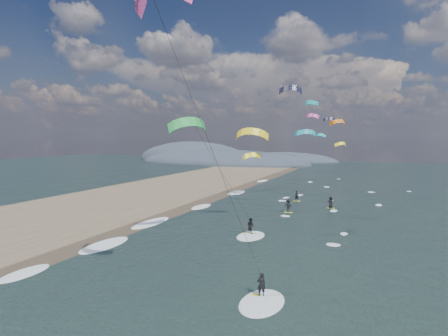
% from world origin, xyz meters
% --- Properties ---
extents(ground, '(260.00, 260.00, 0.00)m').
position_xyz_m(ground, '(0.00, 0.00, 0.00)').
color(ground, black).
rests_on(ground, ground).
extents(sand_strip, '(26.00, 240.00, 0.00)m').
position_xyz_m(sand_strip, '(-24.00, 10.00, 0.00)').
color(sand_strip, brown).
rests_on(sand_strip, ground).
extents(wet_sand_strip, '(3.00, 240.00, 0.00)m').
position_xyz_m(wet_sand_strip, '(-12.00, 10.00, 0.00)').
color(wet_sand_strip, '#382D23').
rests_on(wet_sand_strip, ground).
extents(coastal_hills, '(80.00, 41.00, 15.00)m').
position_xyz_m(coastal_hills, '(-44.84, 107.86, 0.00)').
color(coastal_hills, '#3D4756').
rests_on(coastal_hills, ground).
extents(kitesurfer_near_a, '(7.57, 8.59, 18.27)m').
position_xyz_m(kitesurfer_near_a, '(3.21, -3.67, 13.53)').
color(kitesurfer_near_a, '#CBD225').
rests_on(kitesurfer_near_a, ground).
extents(kitesurfer_near_b, '(6.82, 9.18, 12.49)m').
position_xyz_m(kitesurfer_near_b, '(-1.66, 10.81, 7.82)').
color(kitesurfer_near_b, '#CBD225').
rests_on(kitesurfer_near_b, ground).
extents(far_kitesurfers, '(6.64, 9.49, 1.75)m').
position_xyz_m(far_kitesurfers, '(2.99, 29.93, 0.85)').
color(far_kitesurfers, '#CBD225').
rests_on(far_kitesurfers, ground).
extents(bg_kite_field, '(14.23, 70.08, 11.06)m').
position_xyz_m(bg_kite_field, '(-0.26, 52.86, 12.13)').
color(bg_kite_field, yellow).
rests_on(bg_kite_field, ground).
extents(shoreline_surf, '(2.40, 79.40, 0.11)m').
position_xyz_m(shoreline_surf, '(-10.80, 14.75, 0.00)').
color(shoreline_surf, white).
rests_on(shoreline_surf, ground).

